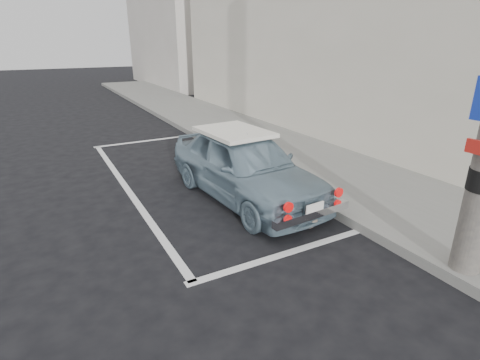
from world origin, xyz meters
name	(u,v)px	position (x,y,z in m)	size (l,w,h in m)	color
ground	(239,246)	(0.00, 0.00, 0.00)	(80.00, 80.00, 0.00)	black
sidewalk	(321,167)	(3.20, 2.00, 0.07)	(2.80, 40.00, 0.15)	slate
shop_building	(372,12)	(6.33, 4.00, 3.49)	(3.50, 18.00, 7.00)	beige
building_far	(175,19)	(6.35, 20.00, 4.00)	(3.50, 10.00, 8.00)	#BCB5AB
pline_rear	(288,253)	(0.50, -0.50, 0.00)	(3.00, 0.12, 0.01)	silver
pline_front	(148,141)	(0.50, 6.50, 0.00)	(3.00, 0.12, 0.01)	silver
pline_side	(127,188)	(-0.90, 3.00, 0.00)	(0.12, 7.00, 0.01)	silver
retro_coupe	(245,165)	(0.94, 1.49, 0.63)	(1.74, 3.77, 1.25)	gray
cat	(307,220)	(1.19, -0.02, 0.13)	(0.25, 0.54, 0.29)	brown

